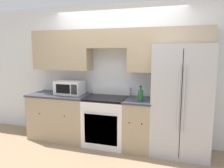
% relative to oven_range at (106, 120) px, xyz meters
% --- Properties ---
extents(ground_plane, '(12.00, 12.00, 0.00)m').
position_rel_oven_range_xyz_m(ground_plane, '(0.11, -0.31, -0.45)').
color(ground_plane, '#937A5B').
extents(wall_back, '(8.00, 0.39, 2.60)m').
position_rel_oven_range_xyz_m(wall_back, '(0.12, 0.28, 1.02)').
color(wall_back, silver).
rests_on(wall_back, ground_plane).
extents(lower_cabinets_left, '(1.20, 0.64, 0.89)m').
position_rel_oven_range_xyz_m(lower_cabinets_left, '(-0.97, -0.00, -0.00)').
color(lower_cabinets_left, tan).
rests_on(lower_cabinets_left, ground_plane).
extents(lower_cabinets_right, '(0.49, 0.64, 0.89)m').
position_rel_oven_range_xyz_m(lower_cabinets_right, '(0.61, -0.00, -0.00)').
color(lower_cabinets_right, tan).
rests_on(lower_cabinets_right, ground_plane).
extents(oven_range, '(0.76, 0.65, 1.05)m').
position_rel_oven_range_xyz_m(oven_range, '(0.00, 0.00, 0.00)').
color(oven_range, white).
rests_on(oven_range, ground_plane).
extents(refrigerator, '(0.93, 0.76, 1.84)m').
position_rel_oven_range_xyz_m(refrigerator, '(1.31, 0.05, 0.47)').
color(refrigerator, '#B7B7BC').
rests_on(refrigerator, ground_plane).
extents(microwave, '(0.53, 0.35, 0.26)m').
position_rel_oven_range_xyz_m(microwave, '(-0.78, 0.06, 0.57)').
color(microwave, white).
rests_on(microwave, lower_cabinets_left).
extents(bottle, '(0.09, 0.09, 0.26)m').
position_rel_oven_range_xyz_m(bottle, '(0.66, -0.13, 0.54)').
color(bottle, '#195928').
rests_on(bottle, lower_cabinets_right).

